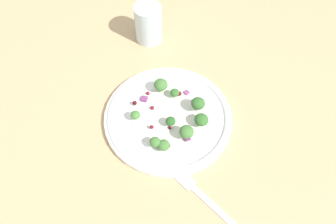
% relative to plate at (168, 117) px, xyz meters
% --- Properties ---
extents(ground_plane, '(1.80, 1.80, 0.02)m').
position_rel_plate_xyz_m(ground_plane, '(0.02, 0.01, -0.02)').
color(ground_plane, tan).
extents(plate, '(0.27, 0.27, 0.02)m').
position_rel_plate_xyz_m(plate, '(0.00, 0.00, 0.00)').
color(plate, white).
rests_on(plate, ground_plane).
extents(dressing_pool, '(0.16, 0.16, 0.00)m').
position_rel_plate_xyz_m(dressing_pool, '(0.00, 0.00, 0.00)').
color(dressing_pool, white).
rests_on(dressing_pool, plate).
extents(broccoli_floret_0, '(0.02, 0.02, 0.02)m').
position_rel_plate_xyz_m(broccoli_floret_0, '(0.08, -0.01, 0.02)').
color(broccoli_floret_0, '#8EB77A').
rests_on(broccoli_floret_0, plate).
extents(broccoli_floret_1, '(0.03, 0.03, 0.03)m').
position_rel_plate_xyz_m(broccoli_floret_1, '(-0.06, -0.03, 0.03)').
color(broccoli_floret_1, '#8EB77A').
rests_on(broccoli_floret_1, plate).
extents(broccoli_floret_2, '(0.03, 0.03, 0.03)m').
position_rel_plate_xyz_m(broccoli_floret_2, '(0.04, 0.05, 0.03)').
color(broccoli_floret_2, '#8EB77A').
rests_on(broccoli_floret_2, plate).
extents(broccoli_floret_3, '(0.02, 0.02, 0.02)m').
position_rel_plate_xyz_m(broccoli_floret_3, '(0.03, -0.06, 0.02)').
color(broccoli_floret_3, '#8EB77A').
rests_on(broccoli_floret_3, plate).
extents(broccoli_floret_4, '(0.02, 0.02, 0.02)m').
position_rel_plate_xyz_m(broccoli_floret_4, '(0.02, 0.01, 0.02)').
color(broccoli_floret_4, '#9EC684').
rests_on(broccoli_floret_4, plate).
extents(broccoli_floret_5, '(0.03, 0.03, 0.03)m').
position_rel_plate_xyz_m(broccoli_floret_5, '(-0.03, 0.06, 0.03)').
color(broccoli_floret_5, '#9EC684').
rests_on(broccoli_floret_5, plate).
extents(broccoli_floret_6, '(0.02, 0.02, 0.02)m').
position_rel_plate_xyz_m(broccoli_floret_6, '(0.08, 0.01, 0.02)').
color(broccoli_floret_6, '#ADD18E').
rests_on(broccoli_floret_6, plate).
extents(broccoli_floret_7, '(0.03, 0.03, 0.03)m').
position_rel_plate_xyz_m(broccoli_floret_7, '(0.00, 0.07, 0.02)').
color(broccoli_floret_7, '#ADD18E').
rests_on(broccoli_floret_7, plate).
extents(broccoli_floret_8, '(0.02, 0.02, 0.02)m').
position_rel_plate_xyz_m(broccoli_floret_8, '(-0.05, 0.00, 0.02)').
color(broccoli_floret_8, '#9EC684').
rests_on(broccoli_floret_8, plate).
extents(cranberry_0, '(0.01, 0.01, 0.01)m').
position_rel_plate_xyz_m(cranberry_0, '(0.04, -0.02, 0.01)').
color(cranberry_0, maroon).
rests_on(cranberry_0, plate).
extents(cranberry_1, '(0.01, 0.01, 0.01)m').
position_rel_plate_xyz_m(cranberry_1, '(-0.06, 0.01, 0.01)').
color(cranberry_1, maroon).
rests_on(cranberry_1, plate).
extents(cranberry_2, '(0.01, 0.01, 0.01)m').
position_rel_plate_xyz_m(cranberry_2, '(0.03, 0.01, 0.01)').
color(cranberry_2, '#4C0A14').
rests_on(cranberry_2, plate).
extents(cranberry_3, '(0.01, 0.01, 0.01)m').
position_rel_plate_xyz_m(cranberry_3, '(-0.04, -0.06, 0.01)').
color(cranberry_3, maroon).
rests_on(cranberry_3, plate).
extents(cranberry_4, '(0.01, 0.01, 0.01)m').
position_rel_plate_xyz_m(cranberry_4, '(-0.01, -0.08, 0.01)').
color(cranberry_4, '#4C0A14').
rests_on(cranberry_4, plate).
extents(cranberry_5, '(0.01, 0.01, 0.01)m').
position_rel_plate_xyz_m(cranberry_5, '(-0.01, -0.04, 0.01)').
color(cranberry_5, maroon).
rests_on(cranberry_5, plate).
extents(cranberry_6, '(0.01, 0.01, 0.01)m').
position_rel_plate_xyz_m(cranberry_6, '(0.07, 0.02, 0.01)').
color(cranberry_6, maroon).
rests_on(cranberry_6, plate).
extents(onion_bit_0, '(0.01, 0.01, 0.01)m').
position_rel_plate_xyz_m(onion_bit_0, '(-0.03, -0.06, 0.01)').
color(onion_bit_0, '#843D75').
rests_on(onion_bit_0, plate).
extents(onion_bit_1, '(0.01, 0.01, 0.00)m').
position_rel_plate_xyz_m(onion_bit_1, '(-0.07, 0.03, 0.01)').
color(onion_bit_1, '#934C84').
rests_on(onion_bit_1, plate).
extents(onion_bit_2, '(0.02, 0.02, 0.01)m').
position_rel_plate_xyz_m(onion_bit_2, '(0.05, 0.05, 0.01)').
color(onion_bit_2, '#843D75').
rests_on(onion_bit_2, plate).
extents(onion_bit_3, '(0.02, 0.01, 0.00)m').
position_rel_plate_xyz_m(onion_bit_3, '(-0.05, 0.05, 0.01)').
color(onion_bit_3, '#843D75').
rests_on(onion_bit_3, plate).
extents(fork, '(0.11, 0.17, 0.01)m').
position_rel_plate_xyz_m(fork, '(0.16, 0.12, -0.01)').
color(fork, silver).
rests_on(fork, ground_plane).
extents(water_glass, '(0.07, 0.07, 0.10)m').
position_rel_plate_xyz_m(water_glass, '(-0.22, -0.11, 0.04)').
color(water_glass, silver).
rests_on(water_glass, ground_plane).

